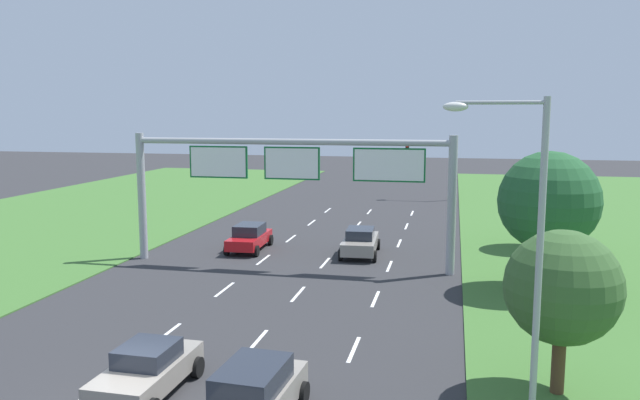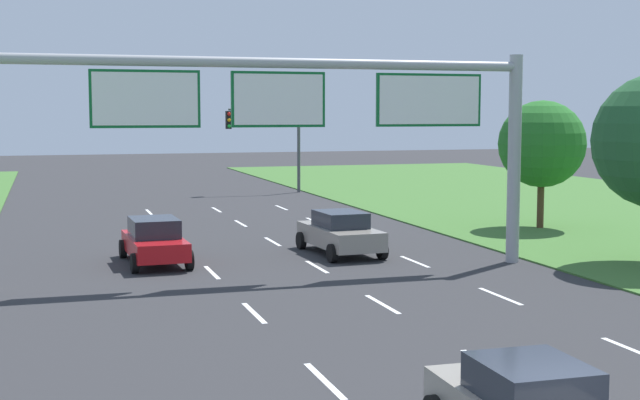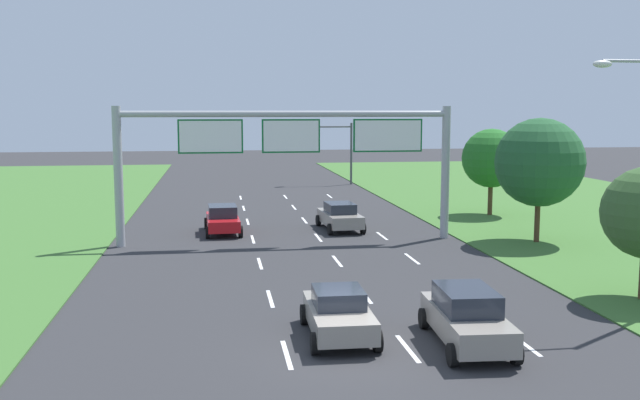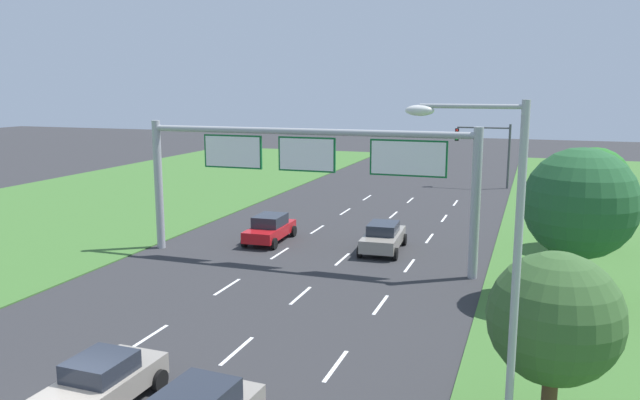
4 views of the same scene
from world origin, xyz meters
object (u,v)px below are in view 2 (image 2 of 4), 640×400
object	(u,v)px
roadside_tree_far	(542,144)
car_far_ahead	(154,241)
car_lead_silver	(340,233)
traffic_light_mast	(269,132)
sign_gantry	(280,116)

from	to	relation	value
roadside_tree_far	car_far_ahead	bearing A→B (deg)	-166.63
car_lead_silver	car_far_ahead	size ratio (longest dim) A/B	1.02
car_lead_silver	traffic_light_mast	distance (m)	24.66
car_lead_silver	roadside_tree_far	distance (m)	11.66
car_lead_silver	sign_gantry	distance (m)	6.19
car_lead_silver	sign_gantry	size ratio (longest dim) A/B	0.26
car_lead_silver	car_far_ahead	world-z (taller)	car_lead_silver
car_far_ahead	car_lead_silver	bearing A→B (deg)	-1.24
car_far_ahead	sign_gantry	xyz separation A→B (m)	(3.54, -3.27, 4.18)
car_far_ahead	roadside_tree_far	bearing A→B (deg)	11.39
traffic_light_mast	roadside_tree_far	distance (m)	21.47
car_lead_silver	roadside_tree_far	size ratio (longest dim) A/B	0.79
car_far_ahead	sign_gantry	distance (m)	6.38
car_lead_silver	roadside_tree_far	bearing A→B (deg)	17.40
car_lead_silver	roadside_tree_far	xyz separation A→B (m)	(10.56, 4.00, 2.93)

